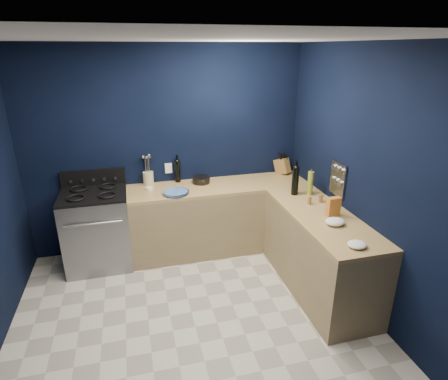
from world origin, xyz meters
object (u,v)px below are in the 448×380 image
object	(u,v)px
utensil_crock	(148,178)
crouton_bag	(333,207)
knife_block	(282,166)
plate_stack	(176,193)
gas_range	(98,230)

from	to	relation	value
utensil_crock	crouton_bag	bearing A→B (deg)	-39.17
knife_block	plate_stack	bearing A→B (deg)	163.87
gas_range	knife_block	size ratio (longest dim) A/B	4.45
utensil_crock	crouton_bag	distance (m)	2.30
plate_stack	knife_block	distance (m)	1.59
utensil_crock	knife_block	distance (m)	1.83
utensil_crock	knife_block	xyz separation A→B (m)	(1.83, -0.02, 0.02)
knife_block	crouton_bag	distance (m)	1.43
gas_range	knife_block	distance (m)	2.56
gas_range	crouton_bag	world-z (taller)	crouton_bag
knife_block	crouton_bag	xyz separation A→B (m)	(-0.04, -1.43, 0.00)
gas_range	plate_stack	size ratio (longest dim) A/B	3.10
knife_block	crouton_bag	bearing A→B (deg)	-122.47
gas_range	utensil_crock	size ratio (longest dim) A/B	5.55
utensil_crock	knife_block	world-z (taller)	knife_block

